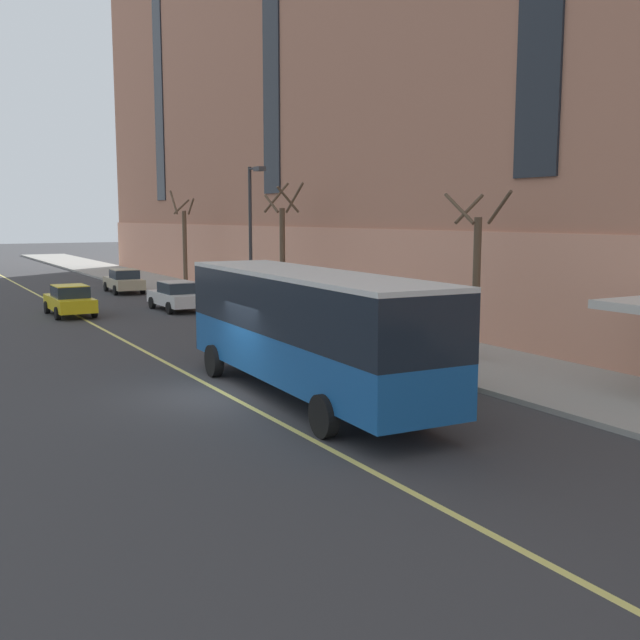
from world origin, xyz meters
TOP-DOWN VIEW (x-y plane):
  - ground_plane at (0.00, 0.00)m, footprint 260.00×260.00m
  - sidewalk at (9.14, 3.00)m, footprint 5.33×160.00m
  - city_bus at (1.84, -1.60)m, footprint 3.12×11.51m
  - parked_car_white_0 at (5.23, 18.95)m, footprint 2.05×4.49m
  - parked_car_white_2 at (5.29, 8.42)m, footprint 2.01×4.37m
  - parked_car_champagne_3 at (5.33, 29.71)m, footprint 2.08×4.69m
  - parked_car_green_4 at (5.14, -1.19)m, footprint 2.03×4.34m
  - taxi_cab at (-0.14, 19.57)m, footprint 1.96×4.52m
  - street_tree_mid_block at (9.39, 0.17)m, footprint 1.91×1.86m
  - street_tree_far_uptown at (9.41, 14.69)m, footprint 1.60×1.59m
  - street_tree_far_downtown at (9.36, 29.24)m, footprint 1.36×1.48m
  - street_lamp at (7.07, 13.22)m, footprint 0.36×1.48m
  - fire_hydrant at (6.97, 5.41)m, footprint 0.42×0.24m
  - lane_centerline at (0.14, 3.00)m, footprint 0.16×140.00m

SIDE VIEW (x-z plane):
  - ground_plane at x=0.00m, z-range 0.00..0.00m
  - lane_centerline at x=0.14m, z-range 0.00..0.01m
  - sidewalk at x=9.14m, z-range 0.00..0.15m
  - fire_hydrant at x=6.97m, z-range 0.13..0.85m
  - parked_car_white_2 at x=5.29m, z-range 0.00..1.56m
  - parked_car_green_4 at x=5.14m, z-range 0.00..1.56m
  - parked_car_white_0 at x=5.23m, z-range 0.00..1.56m
  - taxi_cab at x=-0.14m, z-range 0.00..1.56m
  - parked_car_champagne_3 at x=5.33m, z-range 0.00..1.56m
  - city_bus at x=1.84m, z-range 0.29..3.78m
  - street_tree_mid_block at x=9.39m, z-range 0.19..5.86m
  - street_tree_far_downtown at x=9.36m, z-range -0.05..6.50m
  - street_tree_far_uptown at x=9.41m, z-range 0.17..6.70m
  - street_lamp at x=7.07m, z-range 0.93..8.05m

